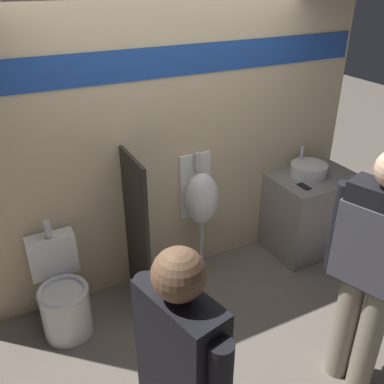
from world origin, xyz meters
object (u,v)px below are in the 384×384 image
cell_phone (304,186)px  toilet (63,296)px  sink_basin (309,170)px  urinal_near_counter (201,198)px  person_in_vest (374,262)px

cell_phone → toilet: 2.39m
cell_phone → sink_basin: bearing=42.0°
urinal_near_counter → toilet: (-1.37, -0.18, -0.48)m
toilet → person_in_vest: person_in_vest is taller
cell_phone → toilet: bearing=176.9°
sink_basin → person_in_vest: size_ratio=0.20×
sink_basin → cell_phone: size_ratio=2.60×
sink_basin → urinal_near_counter: (-1.16, 0.12, -0.10)m
cell_phone → person_in_vest: 1.48m
sink_basin → cell_phone: sink_basin is taller
sink_basin → toilet: sink_basin is taller
urinal_near_counter → toilet: bearing=-172.6°
cell_phone → person_in_vest: bearing=-114.3°
toilet → person_in_vest: (1.72, -1.46, 0.73)m
sink_basin → urinal_near_counter: bearing=174.3°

